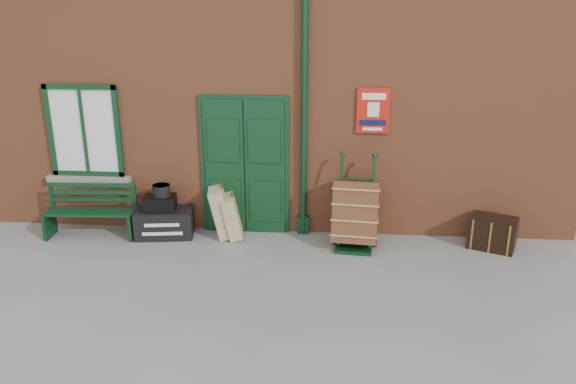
# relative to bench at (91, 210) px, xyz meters

# --- Properties ---
(ground) EXTENTS (80.00, 80.00, 0.00)m
(ground) POSITION_rel_bench_xyz_m (2.76, -1.07, -0.44)
(ground) COLOR gray
(ground) RESTS_ON ground
(station_building) EXTENTS (10.30, 4.30, 4.36)m
(station_building) POSITION_rel_bench_xyz_m (2.76, 2.42, 1.72)
(station_building) COLOR #A25834
(station_building) RESTS_ON ground
(bench) EXTENTS (1.44, 0.52, 0.88)m
(bench) POSITION_rel_bench_xyz_m (0.00, 0.00, 0.00)
(bench) COLOR #0D3319
(bench) RESTS_ON ground
(houdini_trunk) EXTENTS (0.97, 0.62, 0.46)m
(houdini_trunk) POSITION_rel_bench_xyz_m (1.18, 0.06, -0.22)
(houdini_trunk) COLOR black
(houdini_trunk) RESTS_ON ground
(strongbox) EXTENTS (0.55, 0.43, 0.23)m
(strongbox) POSITION_rel_bench_xyz_m (1.13, 0.06, 0.13)
(strongbox) COLOR black
(strongbox) RESTS_ON houdini_trunk
(hatbox) EXTENTS (0.31, 0.31, 0.18)m
(hatbox) POSITION_rel_bench_xyz_m (1.16, 0.09, 0.33)
(hatbox) COLOR black
(hatbox) RESTS_ON strongbox
(suitcase_back) EXTENTS (0.48, 0.63, 0.83)m
(suitcase_back) POSITION_rel_bench_xyz_m (2.10, 0.18, -0.03)
(suitcase_back) COLOR tan
(suitcase_back) RESTS_ON ground
(suitcase_front) EXTENTS (0.42, 0.57, 0.72)m
(suitcase_front) POSITION_rel_bench_xyz_m (2.28, 0.12, -0.09)
(suitcase_front) COLOR tan
(suitcase_front) RESTS_ON ground
(porter_trolley) EXTENTS (0.75, 0.80, 1.42)m
(porter_trolley) POSITION_rel_bench_xyz_m (4.24, -0.07, 0.11)
(porter_trolley) COLOR #0C3319
(porter_trolley) RESTS_ON ground
(dark_trunk) EXTENTS (0.80, 0.68, 0.49)m
(dark_trunk) POSITION_rel_bench_xyz_m (6.36, 0.04, -0.20)
(dark_trunk) COLOR black
(dark_trunk) RESTS_ON ground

